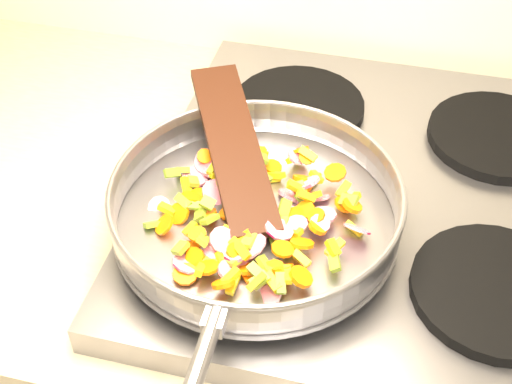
# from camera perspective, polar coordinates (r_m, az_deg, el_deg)

# --- Properties ---
(cooktop) EXTENTS (0.60, 0.60, 0.04)m
(cooktop) POSITION_cam_1_polar(r_m,az_deg,el_deg) (0.94, 10.00, -0.78)
(cooktop) COLOR #939399
(cooktop) RESTS_ON counter_top
(grate_fl) EXTENTS (0.19, 0.19, 0.02)m
(grate_fl) POSITION_cam_1_polar(r_m,az_deg,el_deg) (0.84, -0.44, -4.27)
(grate_fl) COLOR black
(grate_fl) RESTS_ON cooktop
(grate_fr) EXTENTS (0.19, 0.19, 0.02)m
(grate_fr) POSITION_cam_1_polar(r_m,az_deg,el_deg) (0.84, 18.69, -7.49)
(grate_fr) COLOR black
(grate_fr) RESTS_ON cooktop
(grate_bl) EXTENTS (0.19, 0.19, 0.02)m
(grate_bl) POSITION_cam_1_polar(r_m,az_deg,el_deg) (1.04, 3.42, 6.84)
(grate_bl) COLOR black
(grate_bl) RESTS_ON cooktop
(grate_br) EXTENTS (0.19, 0.19, 0.02)m
(grate_br) POSITION_cam_1_polar(r_m,az_deg,el_deg) (1.04, 18.75, 4.27)
(grate_br) COLOR black
(grate_br) RESTS_ON cooktop
(saute_pan) EXTENTS (0.38, 0.55, 0.06)m
(saute_pan) POSITION_cam_1_polar(r_m,az_deg,el_deg) (0.83, -0.03, -1.03)
(saute_pan) COLOR #9E9EA5
(saute_pan) RESTS_ON grate_fl
(vegetable_heap) EXTENTS (0.27, 0.27, 0.05)m
(vegetable_heap) POSITION_cam_1_polar(r_m,az_deg,el_deg) (0.83, 0.04, -1.87)
(vegetable_heap) COLOR #F56405
(vegetable_heap) RESTS_ON saute_pan
(wooden_spatula) EXTENTS (0.17, 0.26, 0.06)m
(wooden_spatula) POSITION_cam_1_polar(r_m,az_deg,el_deg) (0.88, -1.82, 3.69)
(wooden_spatula) COLOR black
(wooden_spatula) RESTS_ON saute_pan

